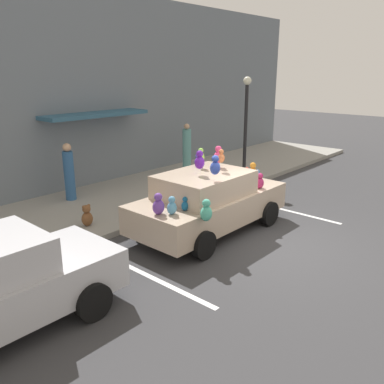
{
  "coord_description": "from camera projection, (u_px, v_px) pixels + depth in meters",
  "views": [
    {
      "loc": [
        -7.6,
        -4.46,
        3.92
      ],
      "look_at": [
        -0.21,
        2.15,
        0.9
      ],
      "focal_mm": 37.58,
      "sensor_mm": 36.0,
      "label": 1
    }
  ],
  "objects": [
    {
      "name": "ground_plane",
      "position": [
        266.0,
        245.0,
        9.4
      ],
      "size": [
        60.0,
        60.0,
        0.0
      ],
      "primitive_type": "plane",
      "color": "#38383A"
    },
    {
      "name": "sidewalk",
      "position": [
        129.0,
        198.0,
        12.57
      ],
      "size": [
        24.0,
        4.0,
        0.15
      ],
      "primitive_type": "cube",
      "color": "gray",
      "rests_on": "ground"
    },
    {
      "name": "storefront_building",
      "position": [
        82.0,
        93.0,
        13.03
      ],
      "size": [
        24.0,
        1.25,
        6.4
      ],
      "color": "slate",
      "rests_on": "ground"
    },
    {
      "name": "parking_stripe_front",
      "position": [
        281.0,
        209.0,
        11.8
      ],
      "size": [
        0.12,
        3.6,
        0.01
      ],
      "primitive_type": "cube",
      "color": "silver",
      "rests_on": "ground"
    },
    {
      "name": "parking_stripe_rear",
      "position": [
        147.0,
        275.0,
        8.0
      ],
      "size": [
        0.12,
        3.6,
        0.01
      ],
      "primitive_type": "cube",
      "color": "silver",
      "rests_on": "ground"
    },
    {
      "name": "plush_covered_car",
      "position": [
        209.0,
        201.0,
        9.96
      ],
      "size": [
        4.28,
        2.17,
        2.13
      ],
      "color": "tan",
      "rests_on": "ground"
    },
    {
      "name": "teddy_bear_on_sidewalk",
      "position": [
        87.0,
        216.0,
        10.07
      ],
      "size": [
        0.29,
        0.24,
        0.56
      ],
      "color": "brown",
      "rests_on": "sidewalk"
    },
    {
      "name": "street_lamp_post",
      "position": [
        246.0,
        117.0,
        13.88
      ],
      "size": [
        0.28,
        0.28,
        3.56
      ],
      "color": "black",
      "rests_on": "sidewalk"
    },
    {
      "name": "pedestrian_near_shopfront",
      "position": [
        69.0,
        173.0,
        11.96
      ],
      "size": [
        0.31,
        0.31,
        1.72
      ],
      "color": "#2C588A",
      "rests_on": "sidewalk"
    },
    {
      "name": "pedestrian_walking_past",
      "position": [
        187.0,
        150.0,
        15.27
      ],
      "size": [
        0.33,
        0.33,
        1.85
      ],
      "color": "#5C9D9B",
      "rests_on": "sidewalk"
    }
  ]
}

